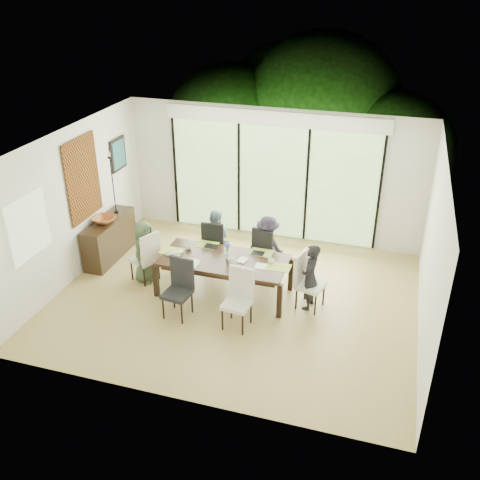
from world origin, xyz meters
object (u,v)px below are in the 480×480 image
(cup_b, at_px, (230,261))
(person_far_right, at_px, (267,246))
(chair_far_left, at_px, (216,242))
(chair_far_right, at_px, (268,250))
(laptop, at_px, (175,254))
(person_right_end, at_px, (310,277))
(person_left_end, at_px, (145,251))
(cup_a, at_px, (188,247))
(cup_c, at_px, (271,261))
(chair_left_end, at_px, (144,256))
(vase, at_px, (227,255))
(sideboard, at_px, (110,239))
(bowl, at_px, (104,220))
(table_top, at_px, (224,260))
(chair_near_left, at_px, (177,290))
(chair_right_end, at_px, (311,282))
(person_far_left, at_px, (215,239))
(chair_near_right, at_px, (237,300))

(cup_b, bearing_deg, person_far_right, 66.73)
(person_far_right, bearing_deg, chair_far_left, 12.98)
(chair_far_right, height_order, laptop, chair_far_right)
(chair_far_left, height_order, person_right_end, person_right_end)
(person_left_end, bearing_deg, cup_a, -71.55)
(person_right_end, xyz_separation_m, cup_c, (-0.68, 0.10, 0.14))
(chair_far_right, bearing_deg, chair_left_end, 38.11)
(vase, bearing_deg, chair_far_left, 122.01)
(chair_far_right, height_order, sideboard, chair_far_right)
(cup_b, relative_size, bowl, 0.21)
(table_top, xyz_separation_m, person_far_right, (0.55, 0.83, -0.07))
(vase, bearing_deg, chair_near_left, -120.87)
(table_top, bearing_deg, chair_left_end, 180.00)
(person_right_end, xyz_separation_m, laptop, (-2.33, -0.10, 0.11))
(chair_far_right, xyz_separation_m, bowl, (-3.07, -0.38, 0.36))
(chair_right_end, xyz_separation_m, bowl, (-4.02, 0.47, 0.36))
(person_left_end, relative_size, person_right_end, 1.00)
(chair_far_right, xyz_separation_m, person_far_left, (-1.00, -0.02, 0.08))
(vase, distance_m, cup_a, 0.76)
(person_right_end, distance_m, laptop, 2.33)
(person_far_right, relative_size, vase, 10.75)
(person_right_end, bearing_deg, person_left_end, -83.74)
(chair_near_right, xyz_separation_m, cup_a, (-1.20, 1.02, 0.22))
(person_left_end, relative_size, laptop, 3.91)
(chair_far_left, xyz_separation_m, person_left_end, (-1.03, -0.85, 0.08))
(table_top, height_order, person_right_end, person_right_end)
(cup_c, relative_size, sideboard, 0.08)
(chair_near_left, distance_m, cup_b, 1.03)
(chair_near_right, bearing_deg, chair_far_left, 124.96)
(cup_a, bearing_deg, person_far_left, 69.81)
(chair_near_right, bearing_deg, cup_b, 120.49)
(table_top, height_order, chair_near_left, chair_near_left)
(chair_far_left, height_order, cup_c, chair_far_left)
(vase, height_order, bowl, bowl)
(chair_right_end, xyz_separation_m, chair_far_left, (-1.95, 0.85, 0.00))
(vase, relative_size, cup_a, 0.97)
(person_far_left, xyz_separation_m, sideboard, (-2.07, -0.26, -0.18))
(vase, distance_m, cup_b, 0.18)
(cup_a, bearing_deg, chair_near_left, -78.91)
(table_top, relative_size, chair_near_left, 2.18)
(chair_right_end, bearing_deg, person_left_end, 104.09)
(person_right_end, height_order, cup_c, person_right_end)
(chair_near_left, relative_size, person_far_left, 0.85)
(cup_b, bearing_deg, sideboard, 165.99)
(person_left_end, height_order, cup_c, person_left_end)
(chair_right_end, relative_size, cup_a, 8.87)
(laptop, bearing_deg, person_right_end, -41.51)
(person_left_end, distance_m, cup_a, 0.81)
(person_far_right, bearing_deg, cup_c, 123.03)
(person_right_end, distance_m, cup_a, 2.19)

